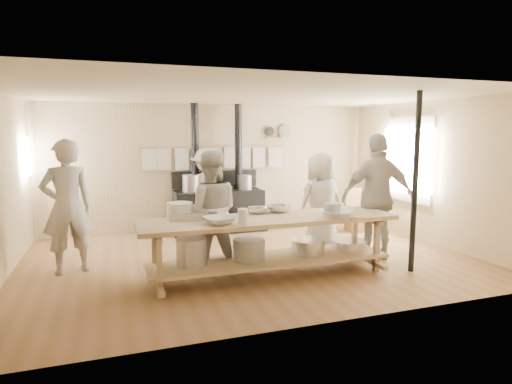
% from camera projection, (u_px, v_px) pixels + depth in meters
% --- Properties ---
extents(ground, '(7.00, 7.00, 0.00)m').
position_uv_depth(ground, '(250.00, 259.00, 6.89)').
color(ground, brown).
rests_on(ground, ground).
extents(room_shell, '(7.00, 7.00, 7.00)m').
position_uv_depth(room_shell, '(250.00, 158.00, 6.67)').
color(room_shell, tan).
rests_on(room_shell, ground).
extents(window_right, '(0.09, 1.50, 1.65)m').
position_uv_depth(window_right, '(409.00, 159.00, 8.35)').
color(window_right, beige).
rests_on(window_right, ground).
extents(left_opening, '(0.00, 0.90, 0.90)m').
position_uv_depth(left_opening, '(27.00, 157.00, 7.45)').
color(left_opening, white).
rests_on(left_opening, ground).
extents(stove, '(1.90, 0.75, 2.60)m').
position_uv_depth(stove, '(218.00, 206.00, 8.81)').
color(stove, black).
rests_on(stove, ground).
extents(towel_rail, '(3.00, 0.04, 0.47)m').
position_uv_depth(towel_rail, '(214.00, 155.00, 8.93)').
color(towel_rail, tan).
rests_on(towel_rail, ground).
extents(back_wall_shelf, '(0.63, 0.14, 0.32)m').
position_uv_depth(back_wall_shelf, '(279.00, 133.00, 9.37)').
color(back_wall_shelf, tan).
rests_on(back_wall_shelf, ground).
extents(prep_table, '(3.60, 0.90, 0.85)m').
position_uv_depth(prep_table, '(269.00, 241.00, 5.98)').
color(prep_table, tan).
rests_on(prep_table, ground).
extents(support_post, '(0.08, 0.08, 2.60)m').
position_uv_depth(support_post, '(415.00, 183.00, 6.10)').
color(support_post, black).
rests_on(support_post, ground).
extents(cook_far_left, '(0.80, 0.62, 1.93)m').
position_uv_depth(cook_far_left, '(67.00, 207.00, 6.10)').
color(cook_far_left, '#B5ADA0').
rests_on(cook_far_left, ground).
extents(cook_left, '(0.99, 0.84, 1.78)m').
position_uv_depth(cook_left, '(210.00, 213.00, 6.07)').
color(cook_left, '#B5ADA0').
rests_on(cook_left, ground).
extents(cook_center, '(0.90, 0.65, 1.70)m').
position_uv_depth(cook_center, '(321.00, 204.00, 7.07)').
color(cook_center, '#B5ADA0').
rests_on(cook_center, ground).
extents(cook_right, '(1.25, 0.70, 2.01)m').
position_uv_depth(cook_right, '(377.00, 197.00, 6.78)').
color(cook_right, '#B5ADA0').
rests_on(cook_right, ground).
extents(cook_by_window, '(1.15, 0.70, 1.72)m').
position_uv_depth(cook_by_window, '(207.00, 191.00, 8.52)').
color(cook_by_window, '#B5ADA0').
rests_on(cook_by_window, ground).
extents(chair, '(0.46, 0.46, 0.87)m').
position_uv_depth(chair, '(358.00, 219.00, 8.83)').
color(chair, brown).
rests_on(chair, ground).
extents(bowl_white_a, '(0.49, 0.49, 0.10)m').
position_uv_depth(bowl_white_a, '(220.00, 220.00, 5.50)').
color(bowl_white_a, white).
rests_on(bowl_white_a, prep_table).
extents(bowl_steel_a, '(0.40, 0.40, 0.09)m').
position_uv_depth(bowl_steel_a, '(258.00, 210.00, 6.22)').
color(bowl_steel_a, silver).
rests_on(bowl_steel_a, prep_table).
extents(bowl_white_b, '(0.62, 0.62, 0.11)m').
position_uv_depth(bowl_white_b, '(338.00, 214.00, 5.90)').
color(bowl_white_b, white).
rests_on(bowl_white_b, prep_table).
extents(bowl_steel_b, '(0.39, 0.39, 0.11)m').
position_uv_depth(bowl_steel_b, '(278.00, 209.00, 6.32)').
color(bowl_steel_b, silver).
rests_on(bowl_steel_b, prep_table).
extents(roasting_pan, '(0.48, 0.37, 0.10)m').
position_uv_depth(roasting_pan, '(187.00, 216.00, 5.81)').
color(roasting_pan, '#B2B2B7').
rests_on(roasting_pan, prep_table).
extents(mixing_bowl_large, '(0.53, 0.53, 0.15)m').
position_uv_depth(mixing_bowl_large, '(211.00, 211.00, 5.99)').
color(mixing_bowl_large, silver).
rests_on(mixing_bowl_large, prep_table).
extents(bucket_galv, '(0.23, 0.23, 0.21)m').
position_uv_depth(bucket_galv, '(332.00, 211.00, 5.86)').
color(bucket_galv, gray).
rests_on(bucket_galv, prep_table).
extents(deep_bowl_enamel, '(0.37, 0.37, 0.22)m').
position_uv_depth(deep_bowl_enamel, '(180.00, 211.00, 5.85)').
color(deep_bowl_enamel, white).
rests_on(deep_bowl_enamel, prep_table).
extents(pitcher, '(0.17, 0.17, 0.21)m').
position_uv_depth(pitcher, '(243.00, 217.00, 5.45)').
color(pitcher, white).
rests_on(pitcher, prep_table).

